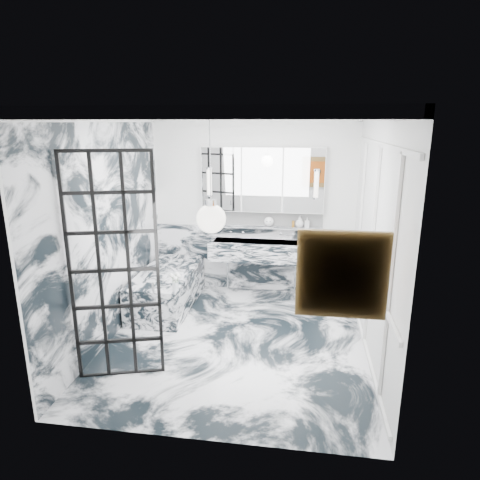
% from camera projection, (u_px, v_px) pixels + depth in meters
% --- Properties ---
extents(floor, '(3.60, 3.60, 0.00)m').
position_uv_depth(floor, '(236.00, 340.00, 5.45)').
color(floor, white).
rests_on(floor, ground).
extents(ceiling, '(3.60, 3.60, 0.00)m').
position_uv_depth(ceiling, '(235.00, 111.00, 4.70)').
color(ceiling, white).
rests_on(ceiling, wall_back).
extents(wall_back, '(3.60, 0.00, 3.60)m').
position_uv_depth(wall_back, '(253.00, 205.00, 6.79)').
color(wall_back, white).
rests_on(wall_back, floor).
extents(wall_front, '(3.60, 0.00, 3.60)m').
position_uv_depth(wall_front, '(200.00, 291.00, 3.36)').
color(wall_front, white).
rests_on(wall_front, floor).
extents(wall_left, '(0.00, 3.60, 3.60)m').
position_uv_depth(wall_left, '(108.00, 229.00, 5.30)').
color(wall_left, white).
rests_on(wall_left, floor).
extents(wall_right, '(0.00, 3.60, 3.60)m').
position_uv_depth(wall_right, '(374.00, 239.00, 4.85)').
color(wall_right, white).
rests_on(wall_right, floor).
extents(marble_clad_back, '(3.18, 0.05, 1.05)m').
position_uv_depth(marble_clad_back, '(252.00, 258.00, 7.00)').
color(marble_clad_back, white).
rests_on(marble_clad_back, floor).
extents(marble_clad_left, '(0.02, 3.56, 2.68)m').
position_uv_depth(marble_clad_left, '(110.00, 234.00, 5.32)').
color(marble_clad_left, white).
rests_on(marble_clad_left, floor).
extents(panel_molding, '(0.03, 3.40, 2.30)m').
position_uv_depth(panel_molding, '(372.00, 247.00, 4.88)').
color(panel_molding, white).
rests_on(panel_molding, floor).
extents(soap_bottle_a, '(0.10, 0.10, 0.19)m').
position_uv_depth(soap_bottle_a, '(300.00, 221.00, 6.66)').
color(soap_bottle_a, '#8C5919').
rests_on(soap_bottle_a, ledge).
extents(soap_bottle_b, '(0.07, 0.07, 0.16)m').
position_uv_depth(soap_bottle_b, '(307.00, 223.00, 6.65)').
color(soap_bottle_b, '#4C4C51').
rests_on(soap_bottle_b, ledge).
extents(soap_bottle_c, '(0.16, 0.16, 0.17)m').
position_uv_depth(soap_bottle_c, '(300.00, 222.00, 6.66)').
color(soap_bottle_c, silver).
rests_on(soap_bottle_c, ledge).
extents(face_pot, '(0.15, 0.15, 0.15)m').
position_uv_depth(face_pot, '(269.00, 222.00, 6.73)').
color(face_pot, white).
rests_on(face_pot, ledge).
extents(amber_bottle, '(0.04, 0.04, 0.10)m').
position_uv_depth(amber_bottle, '(293.00, 224.00, 6.68)').
color(amber_bottle, '#8C5919').
rests_on(amber_bottle, ledge).
extents(flower_vase, '(0.08, 0.08, 0.12)m').
position_uv_depth(flower_vase, '(176.00, 286.00, 5.58)').
color(flower_vase, silver).
rests_on(flower_vase, bathtub).
extents(crittall_door, '(0.86, 0.28, 2.42)m').
position_uv_depth(crittall_door, '(114.00, 270.00, 4.40)').
color(crittall_door, black).
rests_on(crittall_door, floor).
extents(artwork, '(0.58, 0.06, 0.58)m').
position_uv_depth(artwork, '(342.00, 275.00, 3.20)').
color(artwork, '#C14713').
rests_on(artwork, wall_front).
extents(pendant_light, '(0.26, 0.26, 0.26)m').
position_uv_depth(pendant_light, '(211.00, 219.00, 3.76)').
color(pendant_light, white).
rests_on(pendant_light, ceiling).
extents(trough_sink, '(1.60, 0.45, 0.30)m').
position_uv_depth(trough_sink, '(260.00, 251.00, 6.72)').
color(trough_sink, silver).
rests_on(trough_sink, wall_back).
extents(ledge, '(1.90, 0.14, 0.04)m').
position_uv_depth(ledge, '(262.00, 227.00, 6.78)').
color(ledge, silver).
rests_on(ledge, wall_back).
extents(subway_tile, '(1.90, 0.03, 0.23)m').
position_uv_depth(subway_tile, '(262.00, 218.00, 6.81)').
color(subway_tile, white).
rests_on(subway_tile, wall_back).
extents(mirror_cabinet, '(1.90, 0.16, 1.00)m').
position_uv_depth(mirror_cabinet, '(262.00, 180.00, 6.59)').
color(mirror_cabinet, white).
rests_on(mirror_cabinet, wall_back).
extents(sconce_left, '(0.07, 0.07, 0.40)m').
position_uv_depth(sconce_left, '(209.00, 182.00, 6.62)').
color(sconce_left, white).
rests_on(sconce_left, mirror_cabinet).
extents(sconce_right, '(0.07, 0.07, 0.40)m').
position_uv_depth(sconce_right, '(316.00, 184.00, 6.39)').
color(sconce_right, white).
rests_on(sconce_right, mirror_cabinet).
extents(bathtub, '(0.75, 1.65, 0.55)m').
position_uv_depth(bathtub, '(168.00, 288.00, 6.40)').
color(bathtub, silver).
rests_on(bathtub, floor).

